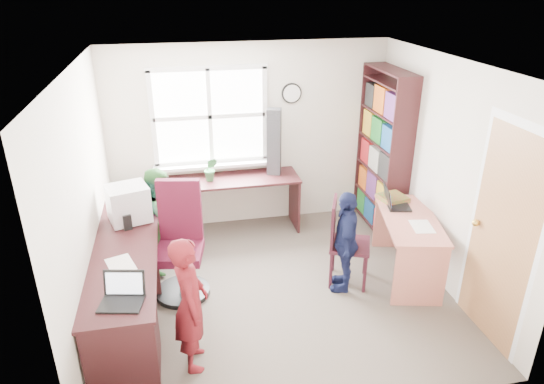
# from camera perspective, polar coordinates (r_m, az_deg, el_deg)

# --- Properties ---
(room) EXTENTS (3.64, 3.44, 2.44)m
(room) POSITION_cam_1_polar(r_m,az_deg,el_deg) (4.86, 0.49, 1.09)
(room) COLOR #4C433C
(room) RESTS_ON ground
(l_desk) EXTENTS (2.38, 2.95, 0.75)m
(l_desk) POSITION_cam_1_polar(r_m,az_deg,el_deg) (4.81, -14.33, -10.35)
(l_desk) COLOR #381618
(l_desk) RESTS_ON ground
(right_desk) EXTENTS (0.83, 1.33, 0.71)m
(right_desk) POSITION_cam_1_polar(r_m,az_deg,el_deg) (5.58, 15.74, -4.72)
(right_desk) COLOR tan
(right_desk) RESTS_ON ground
(bookshelf) EXTENTS (0.30, 1.02, 2.10)m
(bookshelf) POSITION_cam_1_polar(r_m,az_deg,el_deg) (6.40, 12.91, 4.19)
(bookshelf) COLOR #381618
(bookshelf) RESTS_ON ground
(swivel_chair) EXTENTS (0.67, 0.67, 1.23)m
(swivel_chair) POSITION_cam_1_polar(r_m,az_deg,el_deg) (5.18, -10.70, -6.37)
(swivel_chair) COLOR black
(swivel_chair) RESTS_ON ground
(wooden_chair) EXTENTS (0.55, 0.55, 0.97)m
(wooden_chair) POSITION_cam_1_polar(r_m,az_deg,el_deg) (5.30, 8.39, -5.48)
(wooden_chair) COLOR #3A131D
(wooden_chair) RESTS_ON ground
(crt_monitor) EXTENTS (0.49, 0.46, 0.39)m
(crt_monitor) POSITION_cam_1_polar(r_m,az_deg,el_deg) (5.25, -16.52, -1.33)
(crt_monitor) COLOR silver
(crt_monitor) RESTS_ON l_desk
(laptop_left) EXTENTS (0.38, 0.34, 0.23)m
(laptop_left) POSITION_cam_1_polar(r_m,az_deg,el_deg) (4.10, -17.16, -11.52)
(laptop_left) COLOR black
(laptop_left) RESTS_ON l_desk
(laptop_right) EXTENTS (0.35, 0.40, 0.24)m
(laptop_right) POSITION_cam_1_polar(r_m,az_deg,el_deg) (5.70, 14.12, -1.07)
(laptop_right) COLOR black
(laptop_right) RESTS_ON right_desk
(speaker_a) EXTENTS (0.10, 0.10, 0.17)m
(speaker_a) POSITION_cam_1_polar(r_m,az_deg,el_deg) (5.15, -16.70, -3.35)
(speaker_a) COLOR black
(speaker_a) RESTS_ON l_desk
(speaker_b) EXTENTS (0.10, 0.10, 0.18)m
(speaker_b) POSITION_cam_1_polar(r_m,az_deg,el_deg) (5.59, -16.60, -0.96)
(speaker_b) COLOR black
(speaker_b) RESTS_ON l_desk
(cd_tower) EXTENTS (0.21, 0.20, 0.86)m
(cd_tower) POSITION_cam_1_polar(r_m,az_deg,el_deg) (6.20, 0.25, 5.91)
(cd_tower) COLOR black
(cd_tower) RESTS_ON l_desk
(game_box) EXTENTS (0.34, 0.34, 0.06)m
(game_box) POSITION_cam_1_polar(r_m,az_deg,el_deg) (5.84, 14.02, -0.68)
(game_box) COLOR red
(game_box) RESTS_ON right_desk
(paper_a) EXTENTS (0.31, 0.36, 0.00)m
(paper_a) POSITION_cam_1_polar(r_m,az_deg,el_deg) (4.60, -17.39, -8.12)
(paper_a) COLOR white
(paper_a) RESTS_ON l_desk
(paper_b) EXTENTS (0.26, 0.33, 0.00)m
(paper_b) POSITION_cam_1_polar(r_m,az_deg,el_deg) (5.33, 17.22, -3.89)
(paper_b) COLOR white
(paper_b) RESTS_ON right_desk
(potted_plant) EXTENTS (0.20, 0.17, 0.31)m
(potted_plant) POSITION_cam_1_polar(r_m,az_deg,el_deg) (6.11, -7.22, 2.68)
(potted_plant) COLOR #307A3E
(potted_plant) RESTS_ON l_desk
(person_red) EXTENTS (0.30, 0.45, 1.24)m
(person_red) POSITION_cam_1_polar(r_m,az_deg,el_deg) (4.20, -9.58, -12.86)
(person_red) COLOR maroon
(person_red) RESTS_ON ground
(person_green) EXTENTS (0.58, 0.68, 1.21)m
(person_green) POSITION_cam_1_polar(r_m,az_deg,el_deg) (5.62, -12.92, -3.11)
(person_green) COLOR #2C6629
(person_green) RESTS_ON ground
(person_navy) EXTENTS (0.48, 0.72, 1.14)m
(person_navy) POSITION_cam_1_polar(r_m,az_deg,el_deg) (5.17, 8.63, -5.76)
(person_navy) COLOR #141A40
(person_navy) RESTS_ON ground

